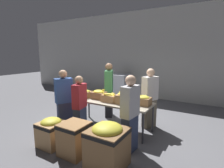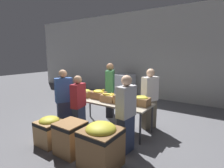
# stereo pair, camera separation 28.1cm
# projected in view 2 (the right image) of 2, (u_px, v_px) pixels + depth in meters

# --- Properties ---
(ground_plane) EXTENTS (30.00, 30.00, 0.00)m
(ground_plane) POSITION_uv_depth(u_px,v_px,m) (111.00, 128.00, 4.92)
(ground_plane) COLOR slate
(wall_back) EXTENTS (16.00, 0.08, 4.00)m
(wall_back) POSITION_uv_depth(u_px,v_px,m) (160.00, 55.00, 7.75)
(wall_back) COLOR #B7B7B2
(wall_back) RESTS_ON ground_plane
(sorting_table) EXTENTS (2.25, 0.85, 0.79)m
(sorting_table) POSITION_uv_depth(u_px,v_px,m) (111.00, 103.00, 4.79)
(sorting_table) COLOR #9E937F
(sorting_table) RESTS_ON ground_plane
(banana_box_0) EXTENTS (0.40, 0.34, 0.22)m
(banana_box_0) POSITION_uv_depth(u_px,v_px,m) (85.00, 93.00, 5.24)
(banana_box_0) COLOR olive
(banana_box_0) RESTS_ON sorting_table
(banana_box_1) EXTENTS (0.39, 0.31, 0.27)m
(banana_box_1) POSITION_uv_depth(u_px,v_px,m) (99.00, 94.00, 5.01)
(banana_box_1) COLOR olive
(banana_box_1) RESTS_ON sorting_table
(banana_box_2) EXTENTS (0.41, 0.32, 0.25)m
(banana_box_2) POSITION_uv_depth(u_px,v_px,m) (108.00, 97.00, 4.68)
(banana_box_2) COLOR tan
(banana_box_2) RESTS_ON sorting_table
(banana_box_3) EXTENTS (0.40, 0.30, 0.32)m
(banana_box_3) POSITION_uv_depth(u_px,v_px,m) (122.00, 98.00, 4.44)
(banana_box_3) COLOR #A37A4C
(banana_box_3) RESTS_ON sorting_table
(banana_box_4) EXTENTS (0.40, 0.34, 0.26)m
(banana_box_4) POSITION_uv_depth(u_px,v_px,m) (141.00, 100.00, 4.34)
(banana_box_4) COLOR olive
(banana_box_4) RESTS_ON sorting_table
(volunteer_0) EXTENTS (0.26, 0.46, 1.64)m
(volunteer_0) POSITION_uv_depth(u_px,v_px,m) (126.00, 115.00, 3.61)
(volunteer_0) COLOR #2D3856
(volunteer_0) RESTS_ON ground_plane
(volunteer_1) EXTENTS (0.28, 0.44, 1.53)m
(volunteer_1) POSITION_uv_depth(u_px,v_px,m) (79.00, 106.00, 4.43)
(volunteer_1) COLOR #2D3856
(volunteer_1) RESTS_ON ground_plane
(volunteer_2) EXTENTS (0.41, 0.49, 1.65)m
(volunteer_2) POSITION_uv_depth(u_px,v_px,m) (64.00, 100.00, 4.72)
(volunteer_2) COLOR #2D3856
(volunteer_2) RESTS_ON ground_plane
(volunteer_3) EXTENTS (0.39, 0.50, 1.67)m
(volunteer_3) POSITION_uv_depth(u_px,v_px,m) (150.00, 99.00, 4.80)
(volunteer_3) COLOR #6B604C
(volunteer_3) RESTS_ON ground_plane
(volunteer_4) EXTENTS (0.42, 0.53, 1.77)m
(volunteer_4) POSITION_uv_depth(u_px,v_px,m) (110.00, 90.00, 5.72)
(volunteer_4) COLOR black
(volunteer_4) RESTS_ON ground_plane
(donation_bin_0) EXTENTS (0.53, 0.53, 0.66)m
(donation_bin_0) POSITION_uv_depth(u_px,v_px,m) (50.00, 129.00, 4.01)
(donation_bin_0) COLOR tan
(donation_bin_0) RESTS_ON ground_plane
(donation_bin_1) EXTENTS (0.54, 0.54, 0.68)m
(donation_bin_1) POSITION_uv_depth(u_px,v_px,m) (71.00, 137.00, 3.63)
(donation_bin_1) COLOR olive
(donation_bin_1) RESTS_ON ground_plane
(donation_bin_2) EXTENTS (0.66, 0.66, 0.85)m
(donation_bin_2) POSITION_uv_depth(u_px,v_px,m) (101.00, 144.00, 3.17)
(donation_bin_2) COLOR olive
(donation_bin_2) RESTS_ON ground_plane
(pallet_stack_0) EXTENTS (0.91, 0.91, 1.12)m
(pallet_stack_0) POSITION_uv_depth(u_px,v_px,m) (124.00, 87.00, 8.12)
(pallet_stack_0) COLOR olive
(pallet_stack_0) RESTS_ON ground_plane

